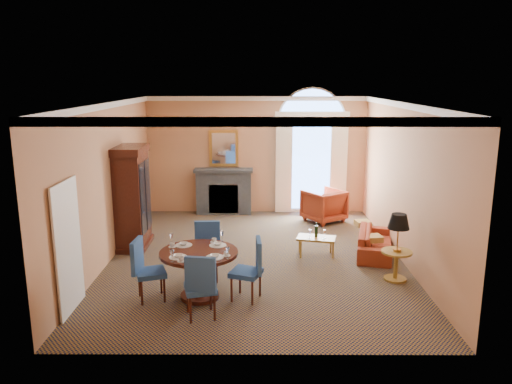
{
  "coord_description": "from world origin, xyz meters",
  "views": [
    {
      "loc": [
        0.04,
        -9.86,
        3.66
      ],
      "look_at": [
        0.0,
        0.5,
        1.3
      ],
      "focal_mm": 35.0,
      "sensor_mm": 36.0,
      "label": 1
    }
  ],
  "objects_px": {
    "armoire": "(132,199)",
    "armchair": "(324,206)",
    "dining_table": "(199,264)",
    "side_table": "(398,238)",
    "sofa": "(375,242)",
    "coffee_table": "(316,238)"
  },
  "relations": [
    {
      "from": "armchair",
      "to": "coffee_table",
      "type": "bearing_deg",
      "value": 44.85
    },
    {
      "from": "sofa",
      "to": "armchair",
      "type": "xyz_separation_m",
      "value": [
        -0.79,
        2.47,
        0.17
      ]
    },
    {
      "from": "side_table",
      "to": "coffee_table",
      "type": "bearing_deg",
      "value": 135.56
    },
    {
      "from": "sofa",
      "to": "side_table",
      "type": "relative_size",
      "value": 1.41
    },
    {
      "from": "armoire",
      "to": "side_table",
      "type": "height_order",
      "value": "armoire"
    },
    {
      "from": "dining_table",
      "to": "armchair",
      "type": "bearing_deg",
      "value": 60.02
    },
    {
      "from": "armoire",
      "to": "armchair",
      "type": "height_order",
      "value": "armoire"
    },
    {
      "from": "dining_table",
      "to": "sofa",
      "type": "relative_size",
      "value": 0.76
    },
    {
      "from": "dining_table",
      "to": "side_table",
      "type": "bearing_deg",
      "value": 12.56
    },
    {
      "from": "coffee_table",
      "to": "side_table",
      "type": "relative_size",
      "value": 0.71
    },
    {
      "from": "armoire",
      "to": "dining_table",
      "type": "bearing_deg",
      "value": -56.65
    },
    {
      "from": "side_table",
      "to": "sofa",
      "type": "bearing_deg",
      "value": 91.99
    },
    {
      "from": "dining_table",
      "to": "armoire",
      "type": "bearing_deg",
      "value": 123.35
    },
    {
      "from": "sofa",
      "to": "armoire",
      "type": "bearing_deg",
      "value": 98.87
    },
    {
      "from": "dining_table",
      "to": "side_table",
      "type": "distance_m",
      "value": 3.64
    },
    {
      "from": "side_table",
      "to": "armchair",
      "type": "bearing_deg",
      "value": 102.08
    },
    {
      "from": "armoire",
      "to": "coffee_table",
      "type": "distance_m",
      "value": 4.1
    },
    {
      "from": "armoire",
      "to": "dining_table",
      "type": "xyz_separation_m",
      "value": [
        1.77,
        -2.69,
        -0.47
      ]
    },
    {
      "from": "armoire",
      "to": "side_table",
      "type": "relative_size",
      "value": 1.81
    },
    {
      "from": "dining_table",
      "to": "sofa",
      "type": "bearing_deg",
      "value": 32.51
    },
    {
      "from": "armchair",
      "to": "coffee_table",
      "type": "height_order",
      "value": "armchair"
    },
    {
      "from": "coffee_table",
      "to": "armchair",
      "type": "bearing_deg",
      "value": 92.48
    }
  ]
}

